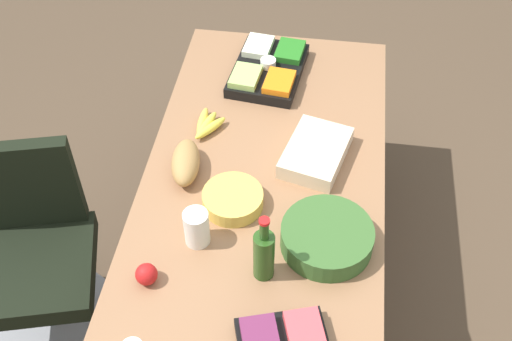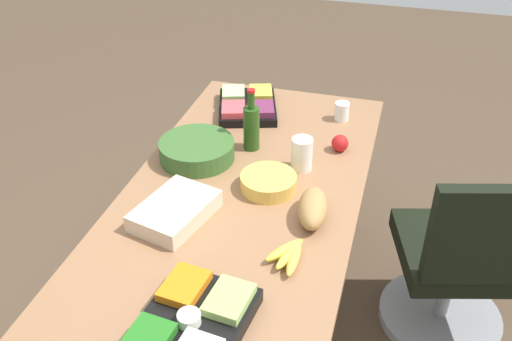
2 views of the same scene
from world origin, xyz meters
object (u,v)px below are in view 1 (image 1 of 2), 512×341
(conference_table, at_px, (261,202))
(salad_bowl, at_px, (327,237))
(chip_bowl, at_px, (233,199))
(wine_bottle, at_px, (264,254))
(sheet_cake, at_px, (316,153))
(banana_bunch, at_px, (206,125))
(bread_loaf, at_px, (186,162))
(mayo_jar, at_px, (197,228))
(office_chair, at_px, (40,269))
(veggie_tray, at_px, (268,68))
(apple_red, at_px, (146,274))

(conference_table, relative_size, salad_bowl, 6.14)
(conference_table, bearing_deg, chip_bowl, 134.54)
(wine_bottle, bearing_deg, sheet_cake, -13.13)
(banana_bunch, bearing_deg, bread_loaf, 172.68)
(mayo_jar, bearing_deg, office_chair, 87.14)
(veggie_tray, relative_size, salad_bowl, 1.37)
(bread_loaf, distance_m, mayo_jar, 0.35)
(conference_table, distance_m, wine_bottle, 0.43)
(conference_table, bearing_deg, bread_loaf, 80.52)
(mayo_jar, relative_size, apple_red, 1.92)
(salad_bowl, bearing_deg, mayo_jar, 95.69)
(wine_bottle, distance_m, banana_bunch, 0.76)
(mayo_jar, height_order, banana_bunch, mayo_jar)
(wine_bottle, distance_m, salad_bowl, 0.26)
(conference_table, distance_m, banana_bunch, 0.42)
(office_chair, xyz_separation_m, sheet_cake, (0.43, -1.09, 0.42))
(bread_loaf, bearing_deg, wine_bottle, -139.77)
(office_chair, xyz_separation_m, wine_bottle, (-0.14, -0.96, 0.49))
(sheet_cake, height_order, banana_bunch, sheet_cake)
(sheet_cake, xyz_separation_m, banana_bunch, (0.11, 0.46, -0.01))
(wine_bottle, relative_size, salad_bowl, 0.89)
(salad_bowl, bearing_deg, wine_bottle, 126.37)
(conference_table, relative_size, bread_loaf, 8.39)
(veggie_tray, bearing_deg, apple_red, 167.29)
(conference_table, height_order, veggie_tray, veggie_tray)
(office_chair, relative_size, veggie_tray, 2.04)
(bread_loaf, distance_m, apple_red, 0.52)
(mayo_jar, bearing_deg, apple_red, 144.89)
(bread_loaf, bearing_deg, banana_bunch, -7.32)
(apple_red, bearing_deg, wine_bottle, -77.40)
(veggie_tray, bearing_deg, chip_bowl, 177.78)
(chip_bowl, relative_size, apple_red, 3.00)
(banana_bunch, bearing_deg, conference_table, -137.69)
(mayo_jar, bearing_deg, conference_table, -34.95)
(office_chair, xyz_separation_m, apple_red, (-0.23, -0.57, 0.42))
(veggie_tray, bearing_deg, bread_loaf, 159.59)
(chip_bowl, relative_size, salad_bowl, 0.70)
(salad_bowl, bearing_deg, sheet_cake, 9.63)
(bread_loaf, bearing_deg, apple_red, 177.58)
(conference_table, distance_m, apple_red, 0.58)
(wine_bottle, xyz_separation_m, mayo_jar, (0.10, 0.25, -0.04))
(sheet_cake, bearing_deg, office_chair, 111.49)
(conference_table, xyz_separation_m, mayo_jar, (-0.27, 0.19, 0.15))
(bread_loaf, bearing_deg, sheet_cake, -74.30)
(office_chair, height_order, wine_bottle, wine_bottle)
(office_chair, distance_m, mayo_jar, 0.84)
(bread_loaf, relative_size, mayo_jar, 1.65)
(bread_loaf, relative_size, banana_bunch, 1.20)
(conference_table, relative_size, veggie_tray, 4.47)
(veggie_tray, xyz_separation_m, banana_bunch, (-0.40, 0.21, -0.01))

